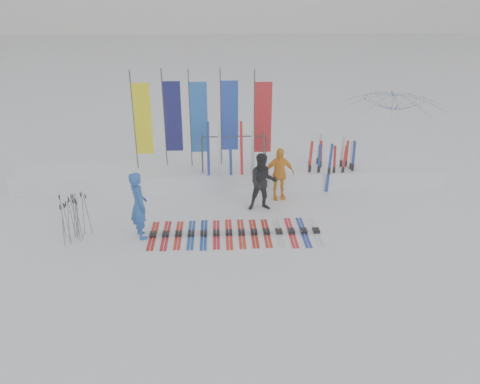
{
  "coord_description": "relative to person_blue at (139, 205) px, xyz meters",
  "views": [
    {
      "loc": [
        -0.38,
        -10.02,
        6.1
      ],
      "look_at": [
        0.2,
        1.6,
        1.0
      ],
      "focal_mm": 35.0,
      "sensor_mm": 36.0,
      "label": 1
    }
  ],
  "objects": [
    {
      "name": "ground",
      "position": [
        2.46,
        -1.06,
        -0.91
      ],
      "size": [
        120.0,
        120.0,
        0.0
      ],
      "primitive_type": "plane",
      "color": "white",
      "rests_on": "ground"
    },
    {
      "name": "feather_flags",
      "position": [
        1.55,
        3.73,
        1.33
      ],
      "size": [
        4.42,
        0.32,
        3.2
      ],
      "color": "#383A3F",
      "rests_on": "ground"
    },
    {
      "name": "ski_rack",
      "position": [
        2.58,
        3.14,
        0.47
      ],
      "size": [
        2.04,
        0.8,
        1.23
      ],
      "color": "#383A3F",
      "rests_on": "ground"
    },
    {
      "name": "snow_bank",
      "position": [
        2.46,
        3.54,
        -0.61
      ],
      "size": [
        14.0,
        1.6,
        0.6
      ],
      "primitive_type": "cube",
      "color": "white",
      "rests_on": "ground"
    },
    {
      "name": "tent_canopy",
      "position": [
        7.97,
        4.06,
        0.6
      ],
      "size": [
        3.82,
        3.87,
        3.03
      ],
      "primitive_type": "imported",
      "rotation": [
        0.0,
        0.0,
        -0.17
      ],
      "color": "white",
      "rests_on": "ground"
    },
    {
      "name": "ski_row",
      "position": [
        2.52,
        0.0,
        -0.88
      ],
      "size": [
        4.57,
        1.7,
        0.07
      ],
      "color": "#B60E11",
      "rests_on": "ground"
    },
    {
      "name": "upright_skis",
      "position": [
        5.88,
        3.16,
        -0.13
      ],
      "size": [
        1.64,
        0.99,
        1.7
      ],
      "color": "navy",
      "rests_on": "ground"
    },
    {
      "name": "pole_cluster",
      "position": [
        -1.7,
        -0.01,
        -0.32
      ],
      "size": [
        0.7,
        0.72,
        1.25
      ],
      "color": "#595B60",
      "rests_on": "ground"
    },
    {
      "name": "person_blue",
      "position": [
        0.0,
        0.0,
        0.0
      ],
      "size": [
        0.67,
        0.79,
        1.83
      ],
      "primitive_type": "imported",
      "rotation": [
        0.0,
        0.0,
        2.0
      ],
      "color": "#1D50A9",
      "rests_on": "ground"
    },
    {
      "name": "person_yellow",
      "position": [
        3.95,
        2.27,
        -0.08
      ],
      "size": [
        1.02,
        0.55,
        1.66
      ],
      "primitive_type": "imported",
      "rotation": [
        0.0,
        0.0,
        0.15
      ],
      "color": "#FF9B10",
      "rests_on": "ground"
    },
    {
      "name": "person_black",
      "position": [
        3.38,
        1.51,
        -0.04
      ],
      "size": [
        0.87,
        0.69,
        1.74
      ],
      "primitive_type": "imported",
      "rotation": [
        0.0,
        0.0,
        0.04
      ],
      "color": "black",
      "rests_on": "ground"
    }
  ]
}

